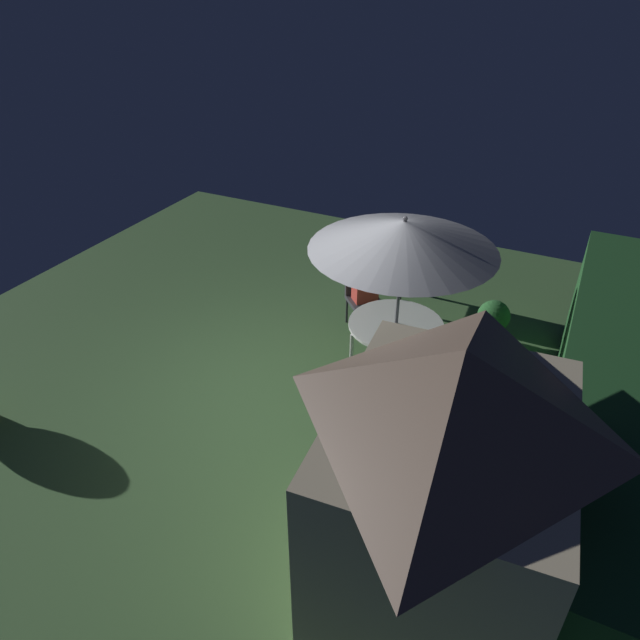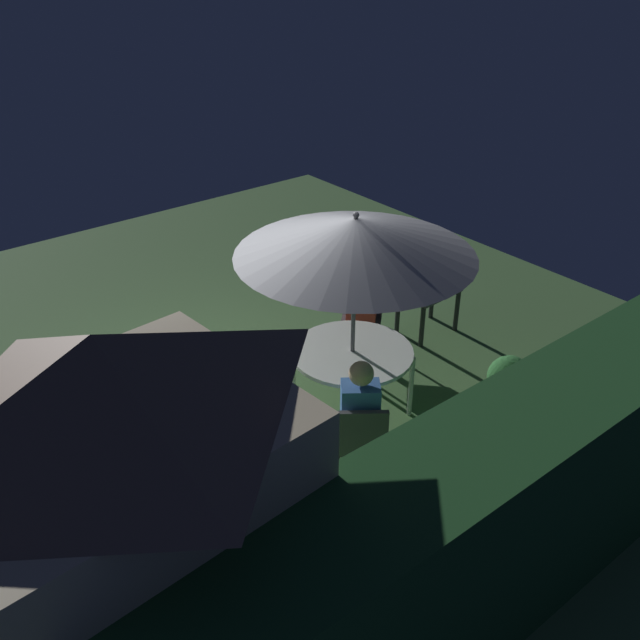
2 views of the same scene
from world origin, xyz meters
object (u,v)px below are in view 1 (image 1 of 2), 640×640
at_px(potted_plant_by_shed, 493,321).
at_px(person_in_red, 365,282).
at_px(patio_umbrella, 404,235).
at_px(person_in_blue, 444,363).
at_px(bbq_grill, 396,251).
at_px(chair_near_shed, 363,294).
at_px(patio_table, 396,327).
at_px(chair_far_side, 446,385).
at_px(garden_shed, 442,494).

relative_size(potted_plant_by_shed, person_in_red, 0.54).
bearing_deg(potted_plant_by_shed, patio_umbrella, -40.44).
xyz_separation_m(potted_plant_by_shed, person_in_blue, (1.85, -0.24, 0.42)).
bearing_deg(bbq_grill, potted_plant_by_shed, 70.84).
height_order(bbq_grill, chair_near_shed, bbq_grill).
bearing_deg(chair_near_shed, patio_table, 43.35).
bearing_deg(chair_far_side, patio_table, -127.34).
bearing_deg(garden_shed, patio_table, -155.34).
xyz_separation_m(bbq_grill, chair_far_side, (2.49, 1.53, -0.33)).
relative_size(patio_table, chair_far_side, 1.38).
height_order(bbq_grill, potted_plant_by_shed, bbq_grill).
bearing_deg(patio_table, patio_umbrella, -135.00).
xyz_separation_m(patio_table, chair_near_shed, (-0.87, -0.82, -0.16)).
height_order(bbq_grill, person_in_red, person_in_red).
distance_m(patio_umbrella, chair_far_side, 1.83).
bearing_deg(person_in_red, person_in_blue, 47.81).
bearing_deg(garden_shed, person_in_red, -150.71).
xyz_separation_m(garden_shed, patio_umbrella, (-3.02, -1.39, 0.61)).
bearing_deg(person_in_red, garden_shed, 29.29).
xyz_separation_m(patio_table, chair_far_side, (0.67, 0.88, -0.16)).
bearing_deg(chair_near_shed, potted_plant_by_shed, 101.09).
height_order(patio_umbrella, person_in_blue, patio_umbrella).
relative_size(chair_near_shed, person_in_blue, 0.71).
distance_m(bbq_grill, chair_near_shed, 1.02).
xyz_separation_m(patio_umbrella, person_in_blue, (0.62, 0.81, -1.20)).
height_order(patio_table, person_in_blue, person_in_blue).
xyz_separation_m(patio_table, bbq_grill, (-1.82, -0.65, 0.16)).
relative_size(patio_table, chair_near_shed, 1.38).
distance_m(patio_table, chair_far_side, 1.11).
bearing_deg(bbq_grill, garden_shed, 22.84).
distance_m(bbq_grill, chair_far_side, 2.94).
xyz_separation_m(patio_table, potted_plant_by_shed, (-1.23, 1.05, -0.32)).
relative_size(patio_umbrella, person_in_blue, 1.82).
distance_m(person_in_red, person_in_blue, 2.11).
xyz_separation_m(garden_shed, person_in_blue, (-2.41, -0.58, -0.59)).
distance_m(bbq_grill, person_in_red, 1.03).
distance_m(garden_shed, chair_far_side, 2.56).
relative_size(garden_shed, patio_umbrella, 1.18).
bearing_deg(person_in_red, potted_plant_by_shed, 103.32).
bearing_deg(person_in_blue, patio_table, -127.34).
bearing_deg(garden_shed, chair_near_shed, -150.44).
height_order(bbq_grill, chair_far_side, bbq_grill).
height_order(chair_near_shed, potted_plant_by_shed, chair_near_shed).
xyz_separation_m(patio_umbrella, bbq_grill, (-1.82, -0.65, -1.14)).
distance_m(patio_table, patio_umbrella, 1.30).
bearing_deg(potted_plant_by_shed, person_in_red, -76.68).
relative_size(garden_shed, potted_plant_by_shed, 3.99).
bearing_deg(chair_near_shed, garden_shed, 29.56).
bearing_deg(patio_umbrella, chair_near_shed, -136.65).
relative_size(person_in_red, person_in_blue, 1.00).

